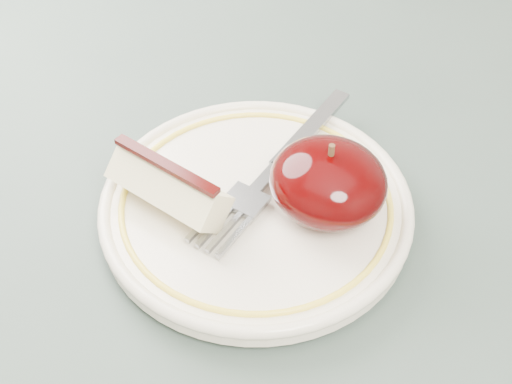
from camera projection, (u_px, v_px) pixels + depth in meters
The scene contains 5 objects.
table at pixel (258, 372), 0.51m from camera, with size 0.90×0.90×0.75m.
plate at pixel (256, 206), 0.48m from camera, with size 0.21×0.21×0.02m.
apple_half at pixel (328, 182), 0.46m from camera, with size 0.08×0.07×0.06m.
apple_wedge at pixel (169, 186), 0.47m from camera, with size 0.09×0.04×0.04m.
fork at pixel (275, 168), 0.50m from camera, with size 0.03×0.19×0.00m.
Camera 1 is at (0.14, -0.22, 1.12)m, focal length 50.00 mm.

